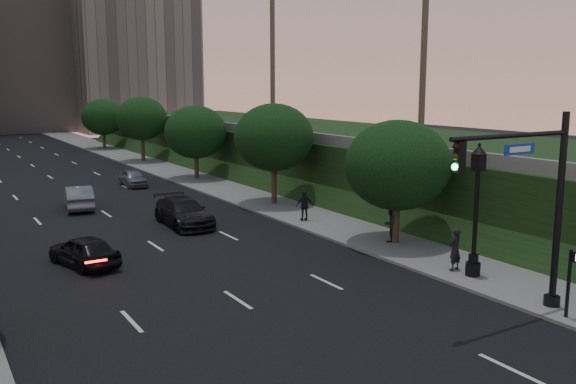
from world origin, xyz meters
TOP-DOWN VIEW (x-y plane):
  - ground at (0.00, 0.00)m, footprint 160.00×160.00m
  - road_surface at (0.00, 30.00)m, footprint 16.00×140.00m
  - sidewalk_right at (10.25, 30.00)m, footprint 4.50×140.00m
  - embankment at (22.00, 28.00)m, footprint 18.00×90.00m
  - parapet_wall at (13.50, 28.00)m, footprint 0.35×90.00m
  - office_block_mid at (6.00, 102.00)m, footprint 22.00×18.00m
  - office_block_right at (24.00, 96.00)m, footprint 20.00×22.00m
  - tree_right_a at (10.30, 8.00)m, footprint 5.20×5.20m
  - tree_right_b at (10.30, 20.00)m, footprint 5.20×5.20m
  - tree_right_c at (10.30, 33.00)m, footprint 5.20×5.20m
  - tree_right_d at (10.30, 47.00)m, footprint 5.20×5.20m
  - tree_right_e at (10.30, 62.00)m, footprint 5.20×5.20m
  - traffic_signal_mast at (8.03, -1.64)m, footprint 5.68×0.56m
  - street_lamp at (9.42, 2.24)m, footprint 0.64×0.64m
  - pedestrian_signal at (8.57, -2.64)m, footprint 0.30×0.33m
  - sedan_near_left at (-3.79, 12.43)m, footprint 2.67×4.40m
  - sedan_mid_left at (-1.04, 25.56)m, footprint 2.29×4.83m
  - sedan_near_right at (2.93, 17.53)m, footprint 2.34×5.42m
  - sedan_far_right at (4.70, 32.56)m, footprint 1.77×4.01m
  - pedestrian_a at (9.33, 3.17)m, footprint 0.72×0.53m
  - pedestrian_b at (10.18, 8.25)m, footprint 1.02×0.87m
  - pedestrian_c at (9.16, 14.55)m, footprint 1.10×0.67m

SIDE VIEW (x-z plane):
  - ground at x=0.00m, z-range 0.00..0.00m
  - road_surface at x=0.00m, z-range 0.00..0.02m
  - sidewalk_right at x=10.25m, z-range 0.00..0.15m
  - sedan_far_right at x=4.70m, z-range 0.00..1.34m
  - sedan_near_left at x=-3.79m, z-range 0.00..1.40m
  - sedan_mid_left at x=-1.04m, z-range 0.00..1.53m
  - sedan_near_right at x=2.93m, z-range 0.00..1.56m
  - pedestrian_c at x=9.16m, z-range 0.15..1.89m
  - pedestrian_a at x=9.33m, z-range 0.15..1.97m
  - pedestrian_b at x=10.18m, z-range 0.15..1.99m
  - pedestrian_signal at x=8.57m, z-range 0.32..2.82m
  - embankment at x=22.00m, z-range 0.00..4.00m
  - street_lamp at x=9.42m, z-range -0.18..5.44m
  - traffic_signal_mast at x=8.03m, z-range 0.17..7.17m
  - tree_right_a at x=10.30m, z-range 0.90..7.14m
  - tree_right_c at x=10.30m, z-range 0.90..7.14m
  - tree_right_e at x=10.30m, z-range 0.90..7.14m
  - parapet_wall at x=13.50m, z-range 4.00..4.70m
  - tree_right_b at x=10.30m, z-range 1.15..7.88m
  - tree_right_d at x=10.30m, z-range 1.15..7.88m
  - office_block_mid at x=6.00m, z-range 0.00..26.00m
  - office_block_right at x=24.00m, z-range 0.00..36.00m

